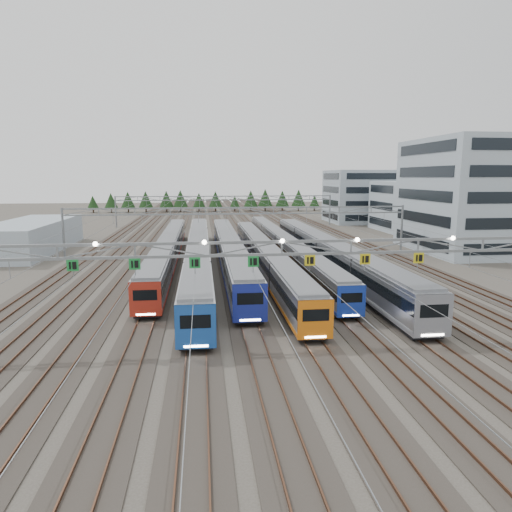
{
  "coord_description": "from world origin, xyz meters",
  "views": [
    {
      "loc": [
        -6.11,
        -34.66,
        12.79
      ],
      "look_at": [
        0.14,
        18.32,
        3.5
      ],
      "focal_mm": 32.0,
      "sensor_mm": 36.0,
      "label": 1
    }
  ],
  "objects": [
    {
      "name": "west_shed",
      "position": [
        -35.9,
        48.34,
        2.57
      ],
      "size": [
        10.0,
        30.0,
        5.14
      ],
      "primitive_type": "cube",
      "color": "#A2B5C1",
      "rests_on": "ground"
    },
    {
      "name": "gantry_mid",
      "position": [
        0.0,
        40.0,
        6.39
      ],
      "size": [
        56.36,
        0.36,
        8.0
      ],
      "color": "gray",
      "rests_on": "ground"
    },
    {
      "name": "train_d",
      "position": [
        2.25,
        26.88,
        2.08
      ],
      "size": [
        2.81,
        58.62,
        3.66
      ],
      "color": "black",
      "rests_on": "ground"
    },
    {
      "name": "depot_bldg_mid",
      "position": [
        43.07,
        69.8,
        5.87
      ],
      "size": [
        14.0,
        16.0,
        11.73
      ],
      "primitive_type": "cube",
      "color": "#A2B5C1",
      "rests_on": "ground"
    },
    {
      "name": "depot_bldg_north",
      "position": [
        40.87,
        91.36,
        7.29
      ],
      "size": [
        22.0,
        18.0,
        14.59
      ],
      "primitive_type": "cube",
      "color": "#A2B5C1",
      "rests_on": "ground"
    },
    {
      "name": "train_b",
      "position": [
        -6.75,
        29.42,
        2.19
      ],
      "size": [
        2.98,
        65.58,
        3.88
      ],
      "color": "black",
      "rests_on": "ground"
    },
    {
      "name": "train_e",
      "position": [
        6.75,
        37.08,
        1.95
      ],
      "size": [
        2.61,
        68.76,
        3.39
      ],
      "color": "black",
      "rests_on": "ground"
    },
    {
      "name": "track_bed",
      "position": [
        0.0,
        100.0,
        1.49
      ],
      "size": [
        54.0,
        260.0,
        5.42
      ],
      "color": "#2D2823",
      "rests_on": "ground"
    },
    {
      "name": "depot_bldg_south",
      "position": [
        39.92,
        38.96,
        9.58
      ],
      "size": [
        18.0,
        22.0,
        19.15
      ],
      "primitive_type": "cube",
      "color": "#A2B5C1",
      "rests_on": "ground"
    },
    {
      "name": "train_f",
      "position": [
        11.25,
        27.21,
        2.27
      ],
      "size": [
        3.09,
        60.78,
        4.03
      ],
      "color": "black",
      "rests_on": "ground"
    },
    {
      "name": "train_a",
      "position": [
        -11.25,
        33.93,
        2.11
      ],
      "size": [
        2.85,
        57.95,
        3.71
      ],
      "color": "black",
      "rests_on": "ground"
    },
    {
      "name": "train_c",
      "position": [
        -2.25,
        30.72,
        2.23
      ],
      "size": [
        3.03,
        57.11,
        3.95
      ],
      "color": "black",
      "rests_on": "ground"
    },
    {
      "name": "treeline",
      "position": [
        -0.9,
        136.01,
        4.23
      ],
      "size": [
        93.8,
        5.6,
        7.02
      ],
      "color": "#332114",
      "rests_on": "ground"
    },
    {
      "name": "gantry_near",
      "position": [
        -0.05,
        -0.12,
        7.09
      ],
      "size": [
        56.36,
        0.61,
        8.08
      ],
      "color": "gray",
      "rests_on": "ground"
    },
    {
      "name": "ground",
      "position": [
        0.0,
        0.0,
        0.0
      ],
      "size": [
        400.0,
        400.0,
        0.0
      ],
      "primitive_type": "plane",
      "color": "#47423A",
      "rests_on": "ground"
    },
    {
      "name": "gantry_far",
      "position": [
        0.0,
        85.0,
        6.39
      ],
      "size": [
        56.36,
        0.36,
        8.0
      ],
      "color": "gray",
      "rests_on": "ground"
    }
  ]
}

